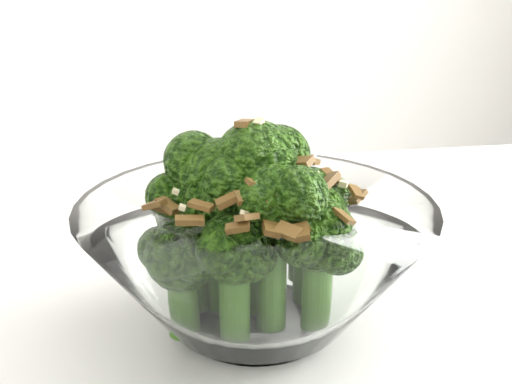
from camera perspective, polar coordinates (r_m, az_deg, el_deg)
name	(u,v)px	position (r m, az deg, el deg)	size (l,w,h in m)	color
broccoli_dish	(255,253)	(0.52, -0.07, -4.46)	(0.24, 0.24, 0.15)	white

